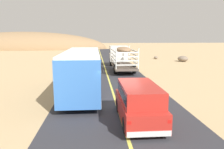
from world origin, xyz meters
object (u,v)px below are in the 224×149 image
Objects in this scene: livestock_truck at (120,55)px; bus at (83,70)px; boulder_far_horizon at (156,58)px; suv_near at (139,101)px; boulder_near_shoulder at (183,59)px.

bus reaches higher than livestock_truck.
boulder_far_horizon is at bearing 62.43° from bus.
livestock_truck is at bearing 71.06° from bus.
suv_near is 31.17m from boulder_far_horizon.
livestock_truck reaches higher than suv_near.
bus is 25.09m from boulder_near_shoulder.
suv_near is at bearing -107.41° from boulder_far_horizon.
boulder_far_horizon is at bearing 54.03° from livestock_truck.
boulder_near_shoulder is (15.86, 19.40, -1.27)m from bus.
boulder_near_shoulder is at bearing 30.29° from livestock_truck.
suv_near is 0.46× the size of bus.
boulder_far_horizon is (9.32, 29.73, -0.83)m from suv_near.
boulder_far_horizon is at bearing 127.78° from boulder_near_shoulder.
boulder_near_shoulder is at bearing 50.73° from bus.
bus reaches higher than suv_near.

